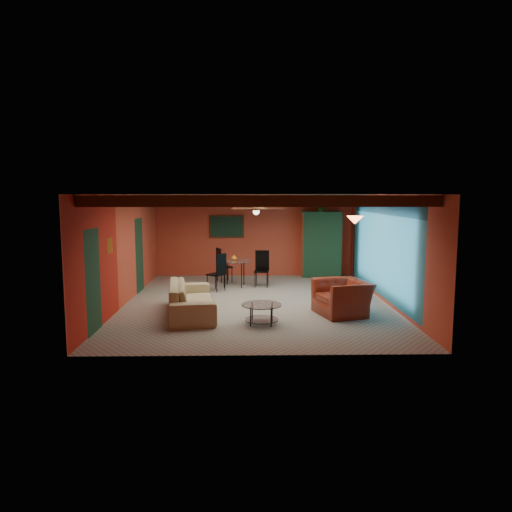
{
  "coord_description": "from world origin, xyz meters",
  "views": [
    {
      "loc": [
        -0.23,
        -11.72,
        2.69
      ],
      "look_at": [
        0.0,
        0.2,
        1.15
      ],
      "focal_mm": 33.29,
      "sensor_mm": 36.0,
      "label": 1
    }
  ],
  "objects_px": {
    "armoire": "(321,245)",
    "floor_lamp": "(354,256)",
    "armchair": "(342,298)",
    "coffee_table": "(262,314)",
    "dining_table": "(234,268)",
    "sofa": "(191,299)",
    "vase": "(234,247)",
    "potted_plant": "(322,206)"
  },
  "relations": [
    {
      "from": "armchair",
      "to": "vase",
      "type": "height_order",
      "value": "vase"
    },
    {
      "from": "coffee_table",
      "to": "dining_table",
      "type": "height_order",
      "value": "dining_table"
    },
    {
      "from": "potted_plant",
      "to": "vase",
      "type": "bearing_deg",
      "value": -150.58
    },
    {
      "from": "armchair",
      "to": "dining_table",
      "type": "bearing_deg",
      "value": -159.21
    },
    {
      "from": "dining_table",
      "to": "coffee_table",
      "type": "bearing_deg",
      "value": -80.71
    },
    {
      "from": "dining_table",
      "to": "floor_lamp",
      "type": "distance_m",
      "value": 3.55
    },
    {
      "from": "vase",
      "to": "coffee_table",
      "type": "bearing_deg",
      "value": -80.71
    },
    {
      "from": "coffee_table",
      "to": "potted_plant",
      "type": "distance_m",
      "value": 6.47
    },
    {
      "from": "armchair",
      "to": "floor_lamp",
      "type": "relative_size",
      "value": 0.56
    },
    {
      "from": "sofa",
      "to": "potted_plant",
      "type": "bearing_deg",
      "value": -45.22
    },
    {
      "from": "armoire",
      "to": "floor_lamp",
      "type": "height_order",
      "value": "floor_lamp"
    },
    {
      "from": "armchair",
      "to": "potted_plant",
      "type": "distance_m",
      "value": 5.34
    },
    {
      "from": "armoire",
      "to": "potted_plant",
      "type": "height_order",
      "value": "potted_plant"
    },
    {
      "from": "floor_lamp",
      "to": "potted_plant",
      "type": "height_order",
      "value": "potted_plant"
    },
    {
      "from": "sofa",
      "to": "armoire",
      "type": "distance_m",
      "value": 6.17
    },
    {
      "from": "sofa",
      "to": "floor_lamp",
      "type": "distance_m",
      "value": 4.61
    },
    {
      "from": "floor_lamp",
      "to": "vase",
      "type": "xyz_separation_m",
      "value": [
        -3.23,
        1.36,
        0.09
      ]
    },
    {
      "from": "armchair",
      "to": "dining_table",
      "type": "distance_m",
      "value": 4.23
    },
    {
      "from": "sofa",
      "to": "armoire",
      "type": "xyz_separation_m",
      "value": [
        3.69,
        4.9,
        0.69
      ]
    },
    {
      "from": "coffee_table",
      "to": "vase",
      "type": "height_order",
      "value": "vase"
    },
    {
      "from": "coffee_table",
      "to": "floor_lamp",
      "type": "bearing_deg",
      "value": 47.59
    },
    {
      "from": "coffee_table",
      "to": "armoire",
      "type": "distance_m",
      "value": 6.18
    },
    {
      "from": "sofa",
      "to": "potted_plant",
      "type": "relative_size",
      "value": 5.5
    },
    {
      "from": "sofa",
      "to": "coffee_table",
      "type": "xyz_separation_m",
      "value": [
        1.56,
        -0.84,
        -0.14
      ]
    },
    {
      "from": "armchair",
      "to": "potted_plant",
      "type": "relative_size",
      "value": 2.66
    },
    {
      "from": "dining_table",
      "to": "vase",
      "type": "xyz_separation_m",
      "value": [
        0.0,
        0.0,
        0.62
      ]
    },
    {
      "from": "dining_table",
      "to": "floor_lamp",
      "type": "height_order",
      "value": "floor_lamp"
    },
    {
      "from": "armoire",
      "to": "floor_lamp",
      "type": "xyz_separation_m",
      "value": [
        0.42,
        -2.95,
        0.03
      ]
    },
    {
      "from": "armchair",
      "to": "coffee_table",
      "type": "height_order",
      "value": "armchair"
    },
    {
      "from": "armchair",
      "to": "floor_lamp",
      "type": "xyz_separation_m",
      "value": [
        0.7,
        2.02,
        0.69
      ]
    },
    {
      "from": "armchair",
      "to": "coffee_table",
      "type": "bearing_deg",
      "value": -83.35
    },
    {
      "from": "coffee_table",
      "to": "dining_table",
      "type": "bearing_deg",
      "value": 99.29
    },
    {
      "from": "sofa",
      "to": "coffee_table",
      "type": "relative_size",
      "value": 2.93
    },
    {
      "from": "sofa",
      "to": "dining_table",
      "type": "bearing_deg",
      "value": -23.13
    },
    {
      "from": "coffee_table",
      "to": "potted_plant",
      "type": "height_order",
      "value": "potted_plant"
    },
    {
      "from": "coffee_table",
      "to": "floor_lamp",
      "type": "relative_size",
      "value": 0.39
    },
    {
      "from": "dining_table",
      "to": "armoire",
      "type": "relative_size",
      "value": 0.98
    },
    {
      "from": "armoire",
      "to": "vase",
      "type": "height_order",
      "value": "armoire"
    },
    {
      "from": "armchair",
      "to": "potted_plant",
      "type": "bearing_deg",
      "value": 160.84
    },
    {
      "from": "dining_table",
      "to": "armoire",
      "type": "distance_m",
      "value": 3.26
    },
    {
      "from": "sofa",
      "to": "armoire",
      "type": "height_order",
      "value": "armoire"
    },
    {
      "from": "vase",
      "to": "potted_plant",
      "type": "bearing_deg",
      "value": 29.42
    }
  ]
}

